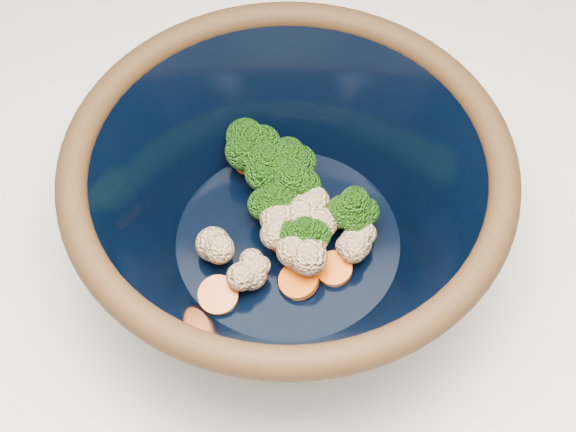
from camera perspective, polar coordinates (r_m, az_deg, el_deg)
name	(u,v)px	position (r m, az deg, el deg)	size (l,w,h in m)	color
mixing_bowl	(288,206)	(0.59, 0.00, 0.72)	(0.36, 0.36, 0.14)	black
vegetable_pile	(289,204)	(0.62, 0.09, 0.85)	(0.14, 0.16, 0.05)	#608442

